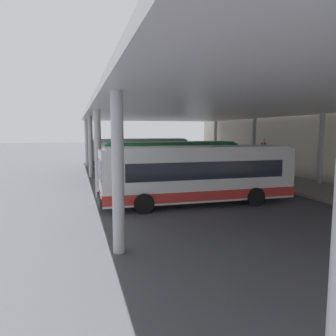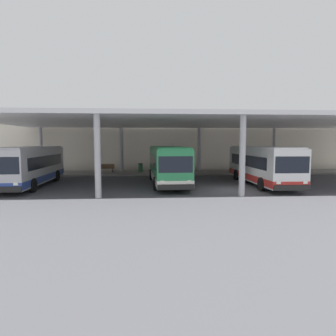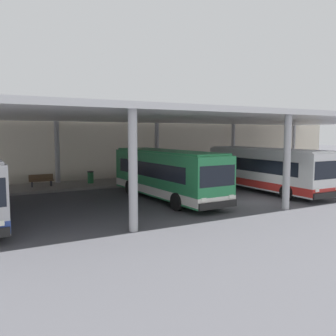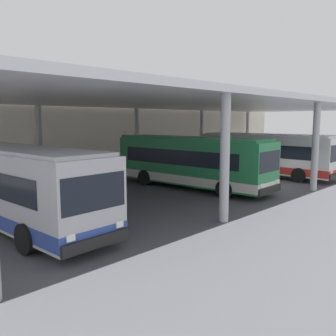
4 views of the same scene
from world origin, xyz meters
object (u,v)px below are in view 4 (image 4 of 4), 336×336
(bus_second_bay, at_px, (191,162))
(bench_waiting, at_px, (30,174))
(banner_sign, at_px, (126,149))
(bus_nearest_bay, at_px, (14,185))
(trash_bin, at_px, (81,169))
(bus_middle_bay, at_px, (266,154))

(bus_second_bay, distance_m, bench_waiting, 10.64)
(bench_waiting, bearing_deg, banner_sign, -6.78)
(bus_nearest_bay, distance_m, trash_bin, 12.24)
(bench_waiting, distance_m, trash_bin, 3.84)
(bus_second_bay, relative_size, banner_sign, 3.32)
(trash_bin, bearing_deg, bench_waiting, 179.05)
(bench_waiting, xyz_separation_m, trash_bin, (3.84, -0.06, 0.01))
(bus_nearest_bay, relative_size, trash_bin, 10.84)
(bus_nearest_bay, xyz_separation_m, trash_bin, (8.56, 8.69, -0.98))
(bench_waiting, xyz_separation_m, banner_sign, (7.38, -0.88, 1.32))
(banner_sign, bearing_deg, bus_second_bay, -97.75)
(bus_second_bay, distance_m, trash_bin, 8.85)
(bus_nearest_bay, distance_m, bench_waiting, 10.00)
(bench_waiting, bearing_deg, trash_bin, -0.95)
(bus_nearest_bay, height_order, bus_second_bay, same)
(bus_nearest_bay, height_order, bus_middle_bay, same)
(trash_bin, relative_size, banner_sign, 0.31)
(bus_middle_bay, distance_m, trash_bin, 13.86)
(trash_bin, distance_m, banner_sign, 3.86)
(bench_waiting, relative_size, banner_sign, 0.56)
(bus_nearest_bay, height_order, trash_bin, bus_nearest_bay)
(bus_second_bay, xyz_separation_m, banner_sign, (1.04, 7.61, 0.32))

